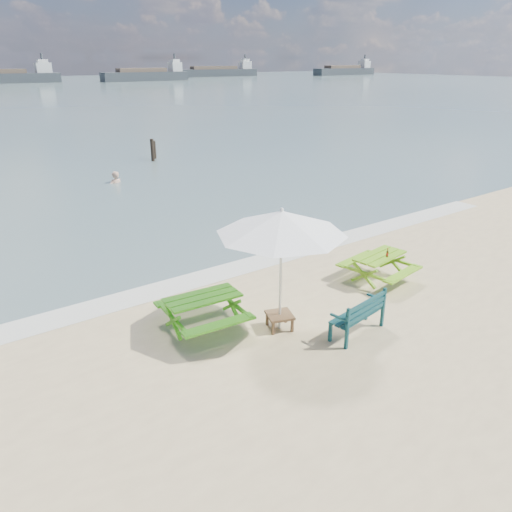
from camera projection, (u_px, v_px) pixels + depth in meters
foam_strip at (234, 269)px, 13.46m from camera, size 22.00×0.90×0.01m
picnic_table_left at (203, 313)px, 10.41m from camera, size 1.69×1.85×0.74m
picnic_table_right at (379, 268)px, 12.66m from camera, size 1.69×1.83×0.70m
park_bench at (357, 322)px, 10.25m from camera, size 1.43×0.66×0.85m
side_table at (280, 321)px, 10.47m from camera, size 0.67×0.67×0.34m
patio_umbrella at (282, 223)px, 9.67m from camera, size 3.35×3.35×2.58m
beer_bottle at (387, 254)px, 12.38m from camera, size 0.06×0.06×0.23m
swimmer at (116, 191)px, 22.95m from camera, size 0.73×0.55×1.82m
mooring_pilings at (153, 152)px, 27.69m from camera, size 0.58×0.78×1.41m
cargo_ships at (141, 75)px, 131.71m from camera, size 155.22×27.40×4.40m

